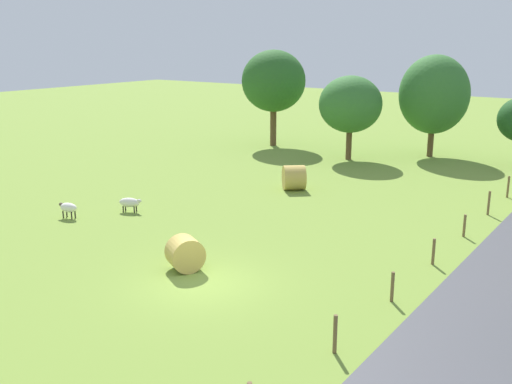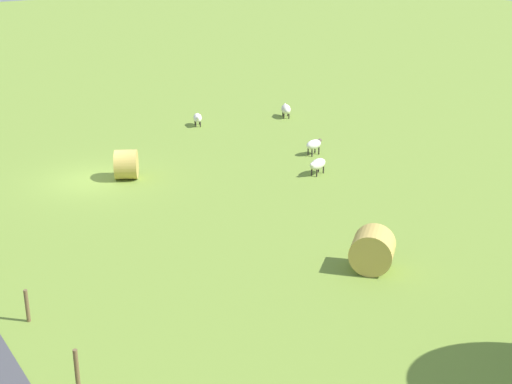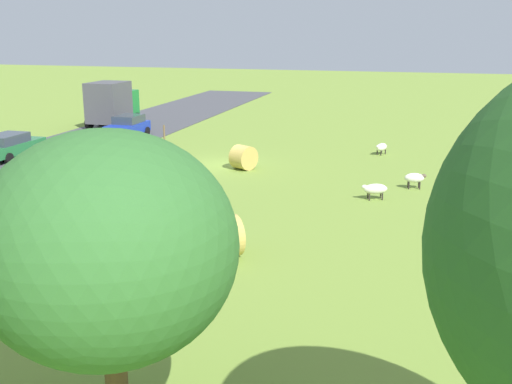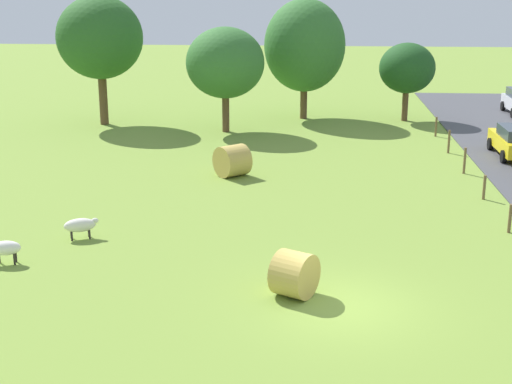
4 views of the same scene
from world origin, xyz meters
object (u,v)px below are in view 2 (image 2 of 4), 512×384
object	(u,v)px
sheep_3	(286,109)
hay_bale_1	(126,164)
sheep_1	(314,144)
hay_bale_0	(372,250)
sheep_0	(318,164)
sheep_2	(198,118)

from	to	relation	value
sheep_3	hay_bale_1	bearing A→B (deg)	21.94
hay_bale_1	sheep_1	bearing A→B (deg)	169.03
hay_bale_1	hay_bale_0	bearing A→B (deg)	103.46
sheep_0	hay_bale_0	world-z (taller)	hay_bale_0
sheep_0	sheep_1	size ratio (longest dim) A/B	1.14
hay_bale_1	sheep_3	bearing A→B (deg)	-158.06
hay_bale_0	hay_bale_1	distance (m)	13.72
sheep_1	hay_bale_1	world-z (taller)	hay_bale_1
sheep_0	hay_bale_0	size ratio (longest dim) A/B	0.86
sheep_0	hay_bale_1	size ratio (longest dim) A/B	0.93
sheep_3	hay_bale_1	size ratio (longest dim) A/B	0.94
sheep_2	sheep_3	distance (m)	5.55
sheep_2	hay_bale_0	xyz separation A→B (m)	(4.00, 19.63, 0.26)
hay_bale_0	sheep_3	bearing A→B (deg)	-117.07
hay_bale_0	hay_bale_1	world-z (taller)	hay_bale_0
sheep_1	sheep_2	xyz separation A→B (m)	(2.27, -8.12, -0.07)
sheep_0	sheep_3	distance (m)	10.64
sheep_1	hay_bale_1	bearing A→B (deg)	-10.97
hay_bale_0	hay_bale_1	xyz separation A→B (m)	(3.19, -13.35, -0.05)
sheep_0	hay_bale_0	xyz separation A→B (m)	(4.55, 8.96, 0.23)
sheep_0	hay_bale_1	distance (m)	8.90
sheep_1	hay_bale_0	distance (m)	13.11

